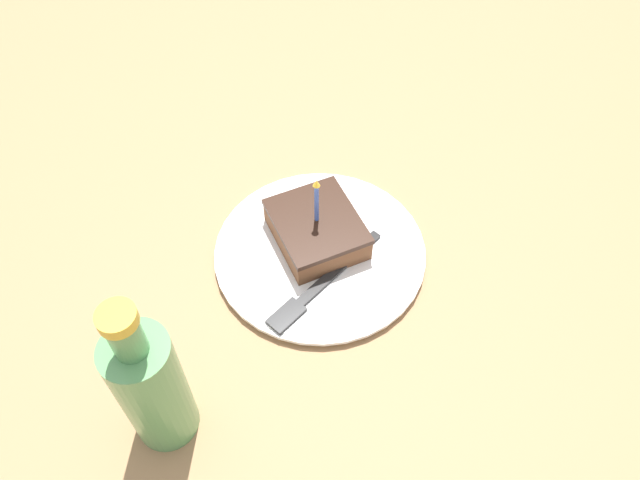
% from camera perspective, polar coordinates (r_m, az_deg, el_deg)
% --- Properties ---
extents(ground_plane, '(2.40, 2.40, 0.04)m').
position_cam_1_polar(ground_plane, '(0.80, 1.91, -2.90)').
color(ground_plane, '#9E754C').
rests_on(ground_plane, ground).
extents(plate, '(0.26, 0.26, 0.01)m').
position_cam_1_polar(plate, '(0.78, 0.00, -1.11)').
color(plate, white).
rests_on(plate, ground_plane).
extents(cake_slice, '(0.10, 0.12, 0.11)m').
position_cam_1_polar(cake_slice, '(0.77, -0.30, 1.02)').
color(cake_slice, brown).
rests_on(cake_slice, plate).
extents(fork, '(0.18, 0.09, 0.00)m').
position_cam_1_polar(fork, '(0.74, -0.02, -4.17)').
color(fork, '#262626').
rests_on(fork, plate).
extents(bottle, '(0.06, 0.06, 0.22)m').
position_cam_1_polar(bottle, '(0.62, -15.19, -12.74)').
color(bottle, '#599959').
rests_on(bottle, ground_plane).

